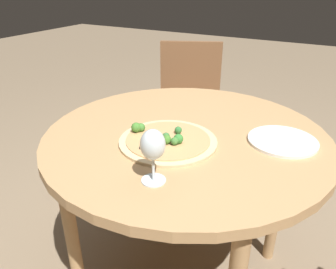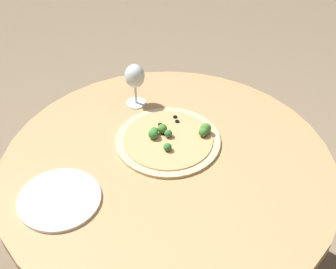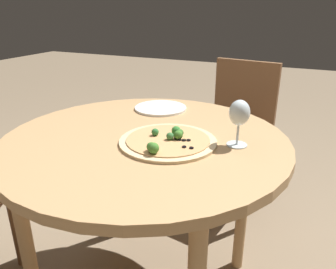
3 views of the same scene
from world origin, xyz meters
name	(u,v)px [view 1 (image 1 of 3)]	position (x,y,z in m)	size (l,w,h in m)	color
dining_table	(185,152)	(0.00, 0.00, 0.65)	(1.01, 1.01, 0.73)	tan
chair_2	(189,109)	(-0.79, -0.35, 0.47)	(0.53, 0.53, 0.87)	brown
pizza	(167,140)	(0.10, -0.02, 0.74)	(0.33, 0.33, 0.05)	#DBBC89
wine_glass	(153,146)	(0.32, 0.05, 0.84)	(0.07, 0.07, 0.16)	silver
plate_near	(282,141)	(-0.09, 0.32, 0.74)	(0.23, 0.23, 0.01)	white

